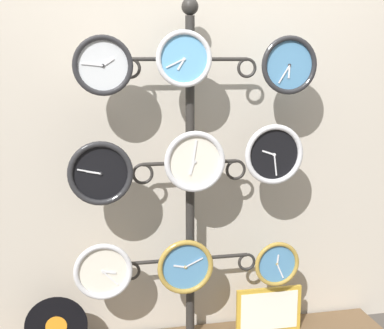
{
  "coord_description": "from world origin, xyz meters",
  "views": [
    {
      "loc": [
        -0.55,
        -2.26,
        1.57
      ],
      "look_at": [
        0.0,
        0.36,
        1.04
      ],
      "focal_mm": 50.0,
      "sensor_mm": 36.0,
      "label": 1
    }
  ],
  "objects_px": {
    "display_stand": "(190,225)",
    "clock_middle_right": "(274,154)",
    "clock_middle_left": "(100,173)",
    "clock_bottom_left": "(103,271)",
    "clock_top_right": "(289,65)",
    "clock_top_center": "(184,59)",
    "picture_frame": "(269,310)",
    "clock_top_left": "(103,66)",
    "clock_bottom_right": "(277,264)",
    "clock_bottom_center": "(185,267)",
    "clock_middle_center": "(194,162)",
    "vinyl_record": "(56,326)"
  },
  "relations": [
    {
      "from": "clock_bottom_right",
      "to": "vinyl_record",
      "type": "xyz_separation_m",
      "value": [
        -1.17,
        0.06,
        -0.27
      ]
    },
    {
      "from": "clock_top_right",
      "to": "clock_middle_right",
      "type": "distance_m",
      "value": 0.46
    },
    {
      "from": "picture_frame",
      "to": "display_stand",
      "type": "bearing_deg",
      "value": 174.24
    },
    {
      "from": "clock_top_left",
      "to": "clock_middle_left",
      "type": "relative_size",
      "value": 0.9
    },
    {
      "from": "clock_top_center",
      "to": "picture_frame",
      "type": "relative_size",
      "value": 0.74
    },
    {
      "from": "clock_top_right",
      "to": "vinyl_record",
      "type": "bearing_deg",
      "value": 177.47
    },
    {
      "from": "clock_bottom_center",
      "to": "vinyl_record",
      "type": "relative_size",
      "value": 0.93
    },
    {
      "from": "clock_top_right",
      "to": "picture_frame",
      "type": "xyz_separation_m",
      "value": [
        -0.05,
        0.05,
        -1.35
      ]
    },
    {
      "from": "clock_bottom_left",
      "to": "vinyl_record",
      "type": "distance_m",
      "value": 0.39
    },
    {
      "from": "clock_top_center",
      "to": "clock_top_right",
      "type": "distance_m",
      "value": 0.54
    },
    {
      "from": "clock_top_left",
      "to": "picture_frame",
      "type": "relative_size",
      "value": 0.76
    },
    {
      "from": "clock_bottom_center",
      "to": "vinyl_record",
      "type": "bearing_deg",
      "value": 175.41
    },
    {
      "from": "clock_bottom_right",
      "to": "picture_frame",
      "type": "relative_size",
      "value": 0.67
    },
    {
      "from": "clock_bottom_center",
      "to": "picture_frame",
      "type": "distance_m",
      "value": 0.58
    },
    {
      "from": "clock_top_right",
      "to": "picture_frame",
      "type": "distance_m",
      "value": 1.35
    },
    {
      "from": "clock_top_center",
      "to": "clock_middle_center",
      "type": "height_order",
      "value": "clock_top_center"
    },
    {
      "from": "display_stand",
      "to": "vinyl_record",
      "type": "distance_m",
      "value": 0.86
    },
    {
      "from": "clock_middle_right",
      "to": "vinyl_record",
      "type": "distance_m",
      "value": 1.43
    },
    {
      "from": "clock_top_center",
      "to": "clock_bottom_left",
      "type": "xyz_separation_m",
      "value": [
        -0.42,
        0.01,
        -1.06
      ]
    },
    {
      "from": "display_stand",
      "to": "clock_bottom_center",
      "type": "xyz_separation_m",
      "value": [
        -0.04,
        -0.09,
        -0.19
      ]
    },
    {
      "from": "clock_top_center",
      "to": "clock_bottom_center",
      "type": "relative_size",
      "value": 0.93
    },
    {
      "from": "clock_top_center",
      "to": "clock_bottom_right",
      "type": "relative_size",
      "value": 1.11
    },
    {
      "from": "clock_top_left",
      "to": "clock_bottom_center",
      "type": "relative_size",
      "value": 0.96
    },
    {
      "from": "clock_middle_right",
      "to": "clock_top_left",
      "type": "bearing_deg",
      "value": 179.1
    },
    {
      "from": "vinyl_record",
      "to": "clock_middle_left",
      "type": "bearing_deg",
      "value": -17.71
    },
    {
      "from": "clock_middle_left",
      "to": "clock_bottom_left",
      "type": "relative_size",
      "value": 1.06
    },
    {
      "from": "vinyl_record",
      "to": "picture_frame",
      "type": "distance_m",
      "value": 1.16
    },
    {
      "from": "clock_top_center",
      "to": "vinyl_record",
      "type": "distance_m",
      "value": 1.51
    },
    {
      "from": "clock_top_center",
      "to": "clock_top_right",
      "type": "bearing_deg",
      "value": -0.21
    },
    {
      "from": "clock_bottom_left",
      "to": "clock_top_right",
      "type": "bearing_deg",
      "value": -0.57
    },
    {
      "from": "clock_top_right",
      "to": "clock_bottom_right",
      "type": "distance_m",
      "value": 1.05
    },
    {
      "from": "clock_middle_left",
      "to": "clock_bottom_center",
      "type": "bearing_deg",
      "value": 3.47
    },
    {
      "from": "clock_bottom_left",
      "to": "vinyl_record",
      "type": "xyz_separation_m",
      "value": [
        -0.25,
        0.04,
        -0.3
      ]
    },
    {
      "from": "clock_top_right",
      "to": "clock_middle_center",
      "type": "xyz_separation_m",
      "value": [
        -0.5,
        -0.02,
        -0.47
      ]
    },
    {
      "from": "clock_middle_center",
      "to": "clock_middle_right",
      "type": "height_order",
      "value": "clock_middle_right"
    },
    {
      "from": "clock_bottom_center",
      "to": "vinyl_record",
      "type": "height_order",
      "value": "clock_bottom_center"
    },
    {
      "from": "clock_top_left",
      "to": "clock_middle_right",
      "type": "distance_m",
      "value": 0.97
    },
    {
      "from": "clock_top_right",
      "to": "clock_bottom_left",
      "type": "distance_m",
      "value": 1.4
    },
    {
      "from": "display_stand",
      "to": "clock_bottom_right",
      "type": "height_order",
      "value": "display_stand"
    },
    {
      "from": "clock_middle_right",
      "to": "clock_bottom_center",
      "type": "xyz_separation_m",
      "value": [
        -0.46,
        0.02,
        -0.58
      ]
    },
    {
      "from": "clock_top_right",
      "to": "clock_middle_right",
      "type": "bearing_deg",
      "value": -164.72
    },
    {
      "from": "clock_middle_right",
      "to": "picture_frame",
      "type": "bearing_deg",
      "value": 70.86
    },
    {
      "from": "display_stand",
      "to": "picture_frame",
      "type": "bearing_deg",
      "value": -5.76
    },
    {
      "from": "clock_top_center",
      "to": "clock_top_right",
      "type": "xyz_separation_m",
      "value": [
        0.54,
        -0.0,
        -0.03
      ]
    },
    {
      "from": "clock_bottom_right",
      "to": "picture_frame",
      "type": "distance_m",
      "value": 0.3
    },
    {
      "from": "display_stand",
      "to": "clock_middle_right",
      "type": "distance_m",
      "value": 0.58
    },
    {
      "from": "clock_middle_left",
      "to": "clock_middle_center",
      "type": "height_order",
      "value": "clock_middle_center"
    },
    {
      "from": "clock_top_center",
      "to": "picture_frame",
      "type": "height_order",
      "value": "clock_top_center"
    },
    {
      "from": "display_stand",
      "to": "vinyl_record",
      "type": "bearing_deg",
      "value": -176.84
    },
    {
      "from": "clock_middle_right",
      "to": "clock_middle_left",
      "type": "bearing_deg",
      "value": -179.64
    }
  ]
}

